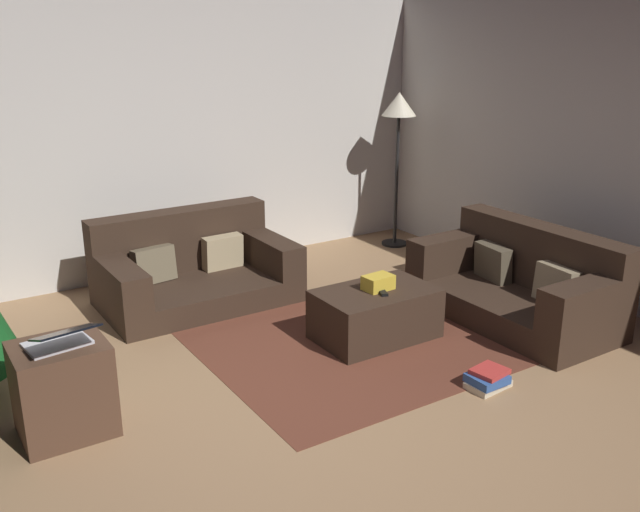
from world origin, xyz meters
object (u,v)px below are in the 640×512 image
laptop (60,339)px  couch_right (521,284)px  corner_lamp (399,116)px  book_stack (488,379)px  tv_remote (382,292)px  gift_box (378,282)px  ottoman (375,314)px  couch_left (192,269)px  side_table (63,389)px

laptop → couch_right: bearing=-2.7°
corner_lamp → book_stack: bearing=-117.6°
book_stack → laptop: bearing=160.0°
tv_remote → gift_box: bearing=93.4°
gift_box → corner_lamp: bearing=48.3°
ottoman → gift_box: size_ratio=4.02×
couch_left → book_stack: couch_left is taller
couch_left → gift_box: bearing=119.7°
side_table → corner_lamp: corner_lamp is taller
couch_right → book_stack: 1.34m
tv_remote → side_table: bearing=-159.9°
couch_left → corner_lamp: size_ratio=0.98×
laptop → book_stack: size_ratio=1.42×
couch_left → laptop: couch_left is taller
couch_left → couch_right: 2.79m
ottoman → couch_left: bearing=119.2°
ottoman → book_stack: ottoman is taller
corner_lamp → ottoman: bearing=-132.0°
book_stack → side_table: bearing=158.8°
couch_left → gift_box: size_ratio=7.20×
laptop → corner_lamp: 4.51m
book_stack → couch_left: bearing=111.3°
couch_right → tv_remote: size_ratio=10.41×
side_table → laptop: size_ratio=1.30×
side_table → book_stack: 2.67m
couch_right → laptop: bearing=87.1°
couch_right → side_table: bearing=86.2°
couch_left → side_table: couch_left is taller
couch_right → couch_left: bearing=48.6°
couch_right → corner_lamp: 2.46m
laptop → corner_lamp: bearing=26.5°
corner_lamp → side_table: bearing=-154.2°
couch_left → ottoman: (0.85, -1.52, -0.08)m
couch_left → ottoman: bearing=118.9°
book_stack → corner_lamp: bearing=62.4°
side_table → book_stack: side_table is taller
laptop → book_stack: 2.69m
tv_remote → couch_right: bearing=8.7°
couch_right → book_stack: bearing=123.5°
gift_box → tv_remote: bearing=-106.4°
ottoman → laptop: bearing=-176.5°
ottoman → gift_box: 0.25m
gift_box → couch_right: bearing=-14.7°
couch_left → ottoman: couch_left is taller
ottoman → tv_remote: tv_remote is taller
couch_right → corner_lamp: bearing=-10.9°
couch_left → side_table: (-1.48, -1.61, 0.01)m
gift_box → corner_lamp: size_ratio=0.14×
corner_lamp → gift_box: bearing=-131.7°
couch_right → book_stack: (-1.10, -0.73, -0.23)m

